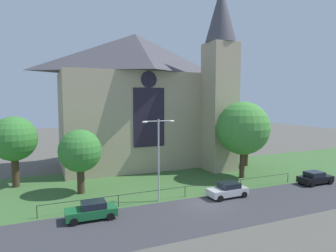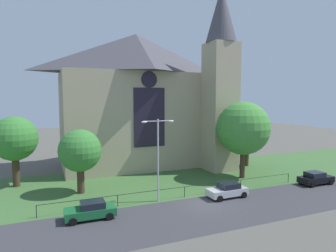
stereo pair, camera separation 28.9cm
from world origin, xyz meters
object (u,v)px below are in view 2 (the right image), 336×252
tree_right_near (243,128)px  parked_car_black (316,178)px  tree_left_far (15,139)px  streetlamp_near (158,149)px  church_building (142,99)px  tree_right_far (247,128)px  parked_car_green (91,210)px  parked_car_silver (227,190)px  tree_left_near (80,151)px

tree_right_near → parked_car_black: size_ratio=2.33×
tree_left_far → streetlamp_near: size_ratio=1.00×
church_building → parked_car_black: size_ratio=6.15×
tree_right_far → tree_right_near: 7.35m
tree_right_far → parked_car_green: (-24.94, -11.46, -5.05)m
parked_car_silver → tree_left_far: bearing=-32.9°
parked_car_green → parked_car_silver: (13.88, 0.24, 0.00)m
streetlamp_near → parked_car_black: 20.06m
tree_left_near → tree_left_far: tree_left_far is taller
tree_right_far → parked_car_green: bearing=-155.3°
parked_car_silver → parked_car_black: size_ratio=1.00×
church_building → parked_car_silver: size_ratio=6.14×
church_building → tree_left_far: (-17.20, -5.42, -4.70)m
tree_left_far → parked_car_silver: tree_left_far is taller
tree_right_near → tree_right_far: bearing=48.2°
church_building → tree_right_far: 16.58m
tree_left_far → parked_car_black: (32.92, -12.86, -4.83)m
parked_car_silver → parked_car_black: 12.41m
tree_right_near → parked_car_green: tree_right_near is taller
tree_left_far → tree_right_near: bearing=-14.7°
church_building → tree_left_near: (-10.53, -10.85, -5.67)m
tree_left_near → tree_right_far: (24.91, 3.89, 1.20)m
tree_left_near → parked_car_black: 27.56m
streetlamp_near → parked_car_silver: (7.07, -1.62, -4.48)m
parked_car_silver → streetlamp_near: bearing=-13.9°
streetlamp_near → parked_car_green: 8.37m
tree_left_near → tree_right_near: size_ratio=0.70×
parked_car_green → parked_car_silver: 13.88m
tree_left_near → tree_right_far: tree_right_far is taller
tree_left_near → streetlamp_near: streetlamp_near is taller
tree_right_far → streetlamp_near: (-18.12, -9.60, -0.57)m
tree_left_near → streetlamp_near: (6.78, -5.71, 0.63)m
tree_left_far → tree_right_near: (26.69, -6.99, 0.86)m
tree_right_far → parked_car_black: size_ratio=2.08×
tree_right_near → parked_car_silver: 10.19m
streetlamp_near → parked_car_silver: streetlamp_near is taller
tree_left_far → parked_car_green: (6.64, -13.00, -4.83)m
tree_left_near → parked_car_silver: size_ratio=1.64×
tree_right_far → parked_car_silver: (-11.06, -11.22, -5.05)m
parked_car_black → streetlamp_near: bearing=175.8°
parked_car_black → church_building: bearing=131.6°
church_building → parked_car_green: church_building is taller
tree_right_far → tree_right_near: tree_right_near is taller
tree_left_near → church_building: bearing=45.8°
streetlamp_near → tree_left_near: bearing=139.9°
parked_car_green → parked_car_black: same height
parked_car_silver → tree_left_near: bearing=-28.9°
tree_left_near → parked_car_green: (-0.03, -7.57, -3.86)m
streetlamp_near → parked_car_black: size_ratio=1.94×
parked_car_green → parked_car_silver: bearing=-178.4°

